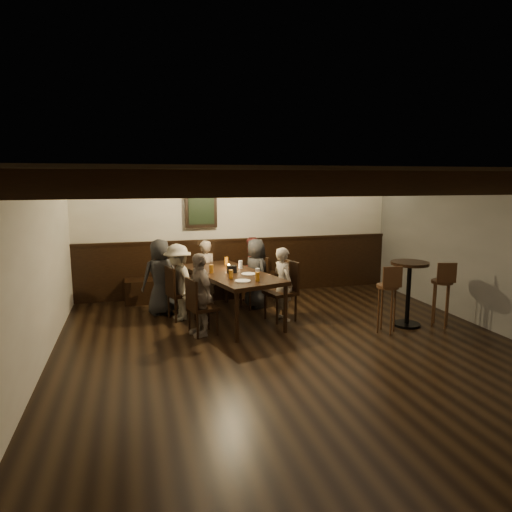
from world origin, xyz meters
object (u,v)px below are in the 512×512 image
object	(u,v)px
person_bench_right	(251,269)
person_left_near	(178,282)
chair_right_far	(281,302)
person_right_near	(256,273)
chair_left_near	(180,303)
bar_stool_right	(441,302)
high_top_table	(409,284)
person_bench_centre	(205,273)
person_left_far	(200,294)
chair_right_near	(254,292)
person_bench_left	(161,277)
bar_stool_left	(387,308)
dining_table	(230,276)
person_right_far	(283,284)
chair_left_far	(202,317)

from	to	relation	value
person_bench_right	person_left_near	world-z (taller)	person_left_near
chair_right_far	person_right_near	bearing A→B (deg)	-1.85
chair_left_near	bar_stool_right	bearing A→B (deg)	54.68
chair_left_near	high_top_table	distance (m)	3.75
person_bench_centre	person_left_far	world-z (taller)	person_left_far
chair_right_far	bar_stool_right	xyz separation A→B (m)	(2.36, -0.97, 0.09)
chair_left_near	bar_stool_right	xyz separation A→B (m)	(3.98, -1.46, 0.12)
chair_right_near	person_bench_left	size ratio (longest dim) A/B	0.71
person_bench_centre	chair_left_near	bearing A→B (deg)	39.84
chair_right_near	person_bench_right	world-z (taller)	person_bench_right
chair_left_near	chair_right_near	size ratio (longest dim) A/B	0.97
person_left_near	bar_stool_left	bearing A→B (deg)	48.31
person_bench_left	bar_stool_left	distance (m)	3.80
person_left_far	bar_stool_left	xyz separation A→B (m)	(2.78, -0.64, -0.24)
chair_left_near	person_bench_centre	bearing A→B (deg)	129.84
dining_table	person_bench_left	bearing A→B (deg)	135.00
bar_stool_right	chair_right_near	bearing A→B (deg)	160.73
chair_left_near	person_bench_left	distance (m)	0.62
chair_right_near	bar_stool_left	distance (m)	2.48
person_left_near	person_right_far	bearing A→B (deg)	59.04
chair_right_near	bar_stool_left	size ratio (longest dim) A/B	0.88
person_left_near	person_bench_right	bearing A→B (deg)	105.26
chair_right_far	person_bench_centre	world-z (taller)	person_bench_centre
dining_table	chair_left_far	world-z (taller)	chair_left_far
person_bench_left	person_right_near	distance (m)	1.71
chair_left_far	person_left_far	xyz separation A→B (m)	(-0.03, -0.01, 0.36)
chair_left_far	bar_stool_left	world-z (taller)	bar_stool_left
chair_left_far	person_bench_centre	distance (m)	1.70
person_right_near	person_bench_right	bearing A→B (deg)	-18.43
person_bench_left	person_bench_centre	bearing A→B (deg)	-170.54
person_bench_centre	person_bench_right	distance (m)	0.91
person_bench_left	person_left_far	world-z (taller)	person_bench_left
chair_left_near	person_bench_left	world-z (taller)	person_bench_left
chair_left_near	person_bench_centre	distance (m)	0.99
high_top_table	person_left_near	bearing A→B (deg)	159.70
person_bench_right	chair_right_far	bearing A→B (deg)	82.44
chair_left_near	chair_right_near	xyz separation A→B (m)	(1.39, 0.38, 0.01)
chair_left_far	high_top_table	bearing A→B (deg)	67.15
chair_left_near	chair_right_near	world-z (taller)	chair_right_near
person_bench_right	person_left_far	size ratio (longest dim) A/B	0.98
chair_left_near	high_top_table	xyz separation A→B (m)	(3.49, -1.31, 0.41)
chair_left_near	person_left_far	distance (m)	0.97
person_bench_left	high_top_table	bearing A→B (deg)	140.69
bar_stool_right	high_top_table	bearing A→B (deg)	178.71
person_left_near	person_left_far	size ratio (longest dim) A/B	1.02
chair_right_near	chair_left_far	bearing A→B (deg)	122.04
dining_table	chair_left_near	bearing A→B (deg)	147.96
dining_table	chair_left_near	world-z (taller)	chair_left_near
chair_left_near	chair_right_near	distance (m)	1.44
person_bench_left	person_bench_centre	world-z (taller)	person_bench_left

